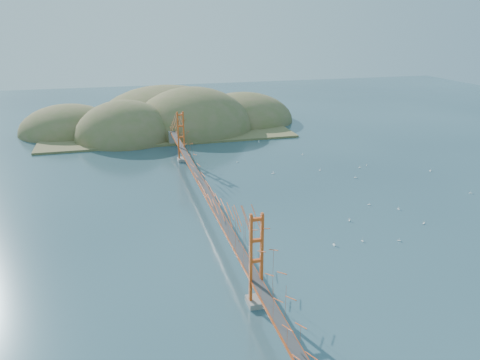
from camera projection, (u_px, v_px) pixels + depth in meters
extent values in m
plane|color=#284551|center=(207.00, 209.00, 82.79)|extent=(320.00, 320.00, 0.00)
cube|color=gray|center=(256.00, 302.00, 55.33)|extent=(2.00, 2.40, 0.70)
cube|color=gray|center=(182.00, 159.00, 110.01)|extent=(2.00, 2.40, 0.70)
cube|color=#BA4014|center=(206.00, 191.00, 81.69)|extent=(1.40, 92.00, 0.16)
cube|color=#BA4014|center=(206.00, 193.00, 81.76)|extent=(1.33, 92.00, 0.24)
cube|color=#38383A|center=(206.00, 191.00, 81.66)|extent=(1.19, 92.00, 0.03)
cube|color=gray|center=(173.00, 138.00, 124.15)|extent=(2.20, 2.60, 3.30)
cube|color=#796445|center=(166.00, 128.00, 141.02)|extent=(70.00, 40.00, 0.60)
ellipsoid|color=#796445|center=(126.00, 138.00, 130.88)|extent=(28.00, 28.00, 21.00)
ellipsoid|color=#796445|center=(193.00, 129.00, 141.23)|extent=(36.00, 36.00, 25.00)
ellipsoid|color=#796445|center=(243.00, 120.00, 152.91)|extent=(32.00, 32.00, 18.00)
ellipsoid|color=#796445|center=(69.00, 132.00, 137.91)|extent=(28.00, 28.00, 16.00)
ellipsoid|color=#796445|center=(167.00, 119.00, 154.35)|extent=(44.00, 44.00, 22.00)
cube|color=white|center=(355.00, 178.00, 98.56)|extent=(0.54, 0.54, 0.10)
cylinder|color=white|center=(355.00, 176.00, 98.46)|extent=(0.02, 0.02, 0.63)
cube|color=white|center=(349.00, 221.00, 77.87)|extent=(0.47, 0.64, 0.11)
cylinder|color=white|center=(349.00, 219.00, 77.75)|extent=(0.02, 0.02, 0.67)
cube|color=white|center=(367.00, 165.00, 106.61)|extent=(0.39, 0.50, 0.09)
cylinder|color=white|center=(367.00, 164.00, 106.53)|extent=(0.01, 0.01, 0.53)
cube|color=white|center=(369.00, 205.00, 84.42)|extent=(0.52, 0.32, 0.09)
cylinder|color=white|center=(369.00, 203.00, 84.33)|extent=(0.01, 0.01, 0.54)
cube|color=white|center=(273.00, 173.00, 101.19)|extent=(0.64, 0.23, 0.11)
cylinder|color=white|center=(273.00, 172.00, 101.08)|extent=(0.02, 0.02, 0.69)
cube|color=white|center=(334.00, 245.00, 69.62)|extent=(0.24, 0.63, 0.11)
cylinder|color=white|center=(334.00, 243.00, 69.50)|extent=(0.02, 0.02, 0.67)
cube|color=white|center=(362.00, 241.00, 70.85)|extent=(0.22, 0.49, 0.09)
cylinder|color=white|center=(363.00, 239.00, 70.76)|extent=(0.01, 0.01, 0.52)
cube|color=white|center=(399.00, 241.00, 70.97)|extent=(0.50, 0.40, 0.09)
cylinder|color=white|center=(399.00, 239.00, 70.88)|extent=(0.01, 0.01, 0.53)
cube|color=white|center=(320.00, 170.00, 103.12)|extent=(0.55, 0.46, 0.10)
cylinder|color=white|center=(320.00, 169.00, 103.02)|extent=(0.02, 0.02, 0.59)
cube|color=white|center=(237.00, 162.00, 109.02)|extent=(0.50, 0.29, 0.09)
cylinder|color=white|center=(237.00, 161.00, 108.94)|extent=(0.01, 0.01, 0.52)
cube|color=white|center=(430.00, 171.00, 102.86)|extent=(0.22, 0.57, 0.10)
cylinder|color=white|center=(431.00, 170.00, 102.76)|extent=(0.02, 0.02, 0.61)
cube|color=white|center=(302.00, 155.00, 114.91)|extent=(0.54, 0.27, 0.09)
cylinder|color=white|center=(302.00, 154.00, 114.82)|extent=(0.02, 0.02, 0.57)
cube|color=white|center=(424.00, 224.00, 76.79)|extent=(0.59, 0.48, 0.11)
cylinder|color=white|center=(424.00, 222.00, 76.68)|extent=(0.02, 0.02, 0.63)
cube|color=white|center=(471.00, 193.00, 89.98)|extent=(0.47, 0.60, 0.11)
cylinder|color=white|center=(471.00, 192.00, 89.88)|extent=(0.02, 0.02, 0.64)
cube|color=white|center=(398.00, 209.00, 82.57)|extent=(0.23, 0.54, 0.09)
cylinder|color=white|center=(399.00, 208.00, 82.47)|extent=(0.02, 0.02, 0.57)
cube|color=white|center=(360.00, 168.00, 105.06)|extent=(0.63, 0.35, 0.11)
cylinder|color=white|center=(360.00, 166.00, 104.95)|extent=(0.02, 0.02, 0.65)
cube|color=white|center=(259.00, 142.00, 126.56)|extent=(0.31, 0.53, 0.09)
cylinder|color=white|center=(259.00, 141.00, 126.47)|extent=(0.01, 0.01, 0.55)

